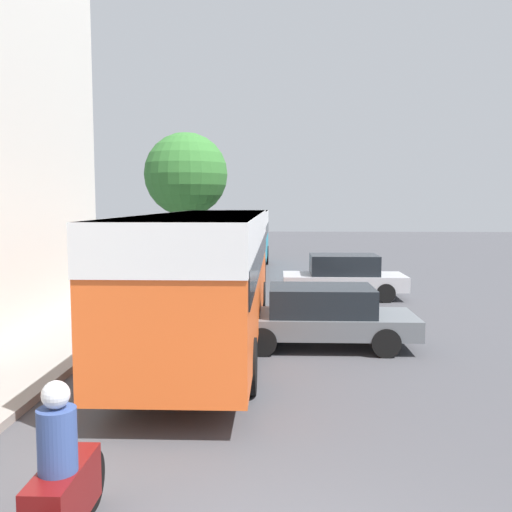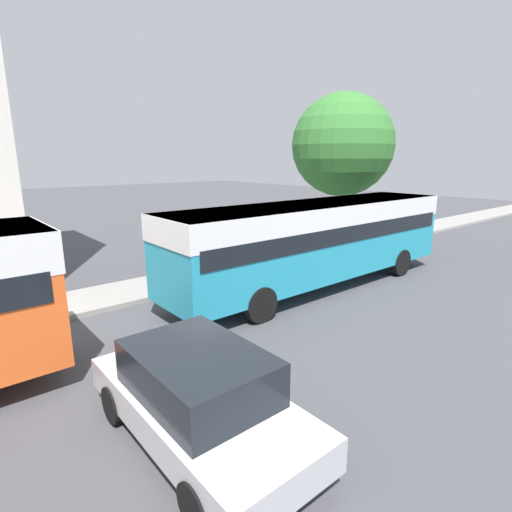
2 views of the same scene
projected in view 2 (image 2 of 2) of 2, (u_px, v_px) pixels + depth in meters
The scene contains 4 objects.
bus_following at pixel (317, 233), 13.35m from camera, with size 2.52×11.24×2.89m.
car_far_curb at pixel (199, 395), 6.09m from camera, with size 4.21×1.91×1.52m.
pedestrian_near_curb at pixel (241, 240), 16.14m from camera, with size 0.36×0.36×1.86m.
street_tree at pixel (343, 145), 18.64m from camera, with size 4.73×4.73×7.13m.
Camera 2 is at (7.03, 12.51, 4.30)m, focal length 28.00 mm.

